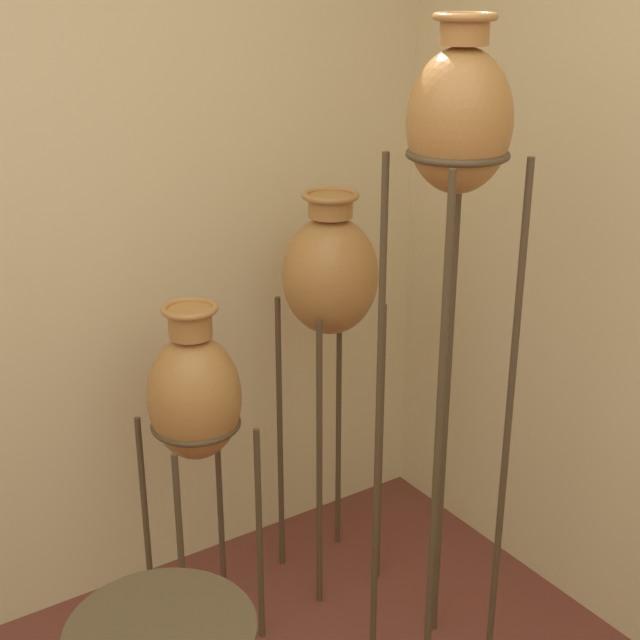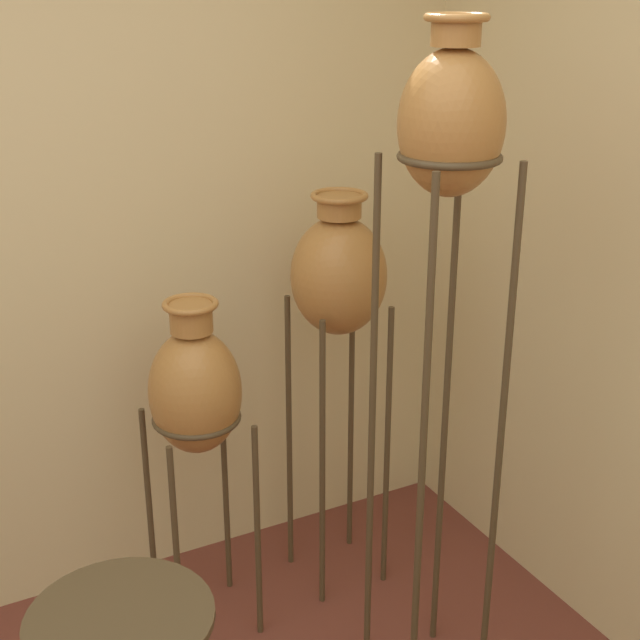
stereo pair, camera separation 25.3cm
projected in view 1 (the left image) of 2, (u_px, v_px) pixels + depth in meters
The scene contains 3 objects.
vase_stand_tall at pixel (458, 149), 2.24m from camera, with size 0.28×0.28×1.98m.
vase_stand_medium at pixel (330, 280), 2.89m from camera, with size 0.31×0.31×1.42m.
vase_stand_short at pixel (195, 399), 2.70m from camera, with size 0.29×0.29×1.16m.
Camera 1 is at (-0.38, -0.84, 2.06)m, focal length 50.00 mm.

